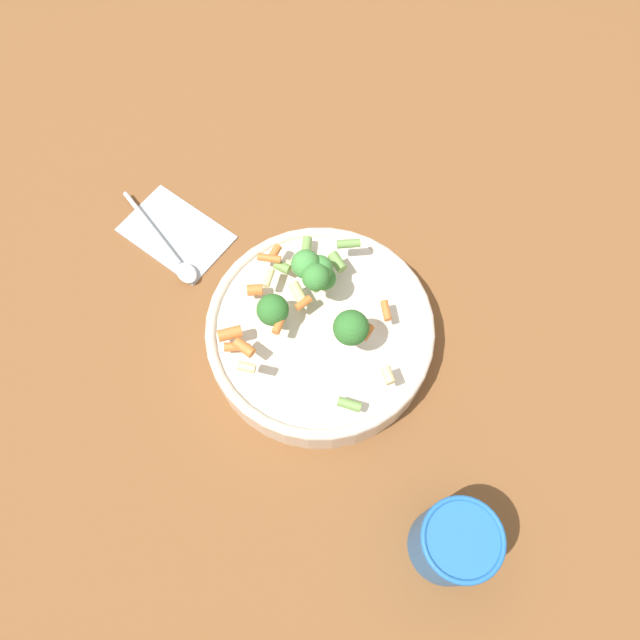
{
  "coord_description": "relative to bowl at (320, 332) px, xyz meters",
  "views": [
    {
      "loc": [
        -0.03,
        0.31,
        0.78
      ],
      "look_at": [
        0.0,
        0.0,
        0.07
      ],
      "focal_mm": 35.0,
      "sensor_mm": 36.0,
      "label": 1
    }
  ],
  "objects": [
    {
      "name": "cup",
      "position": [
        -0.17,
        0.25,
        0.03
      ],
      "size": [
        0.09,
        0.09,
        0.11
      ],
      "color": "#2366B2",
      "rests_on": "ground_plane"
    },
    {
      "name": "bowl",
      "position": [
        0.0,
        0.0,
        0.0
      ],
      "size": [
        0.29,
        0.29,
        0.05
      ],
      "color": "beige",
      "rests_on": "ground_plane"
    },
    {
      "name": "spoon",
      "position": [
        0.22,
        -0.11,
        -0.02
      ],
      "size": [
        0.14,
        0.15,
        0.01
      ],
      "rotation": [
        0.0,
        0.0,
        8.61
      ],
      "color": "silver",
      "rests_on": "napkin"
    },
    {
      "name": "ground_plane",
      "position": [
        0.0,
        0.0,
        -0.03
      ],
      "size": [
        3.0,
        3.0,
        0.0
      ],
      "primitive_type": "plane",
      "color": "brown"
    },
    {
      "name": "pasta_salad",
      "position": [
        0.01,
        -0.02,
        0.07
      ],
      "size": [
        0.22,
        0.23,
        0.08
      ],
      "color": "#8CB766",
      "rests_on": "bowl"
    },
    {
      "name": "napkin",
      "position": [
        0.22,
        -0.15,
        -0.03
      ],
      "size": [
        0.18,
        0.16,
        0.01
      ],
      "color": "#B2BCC6",
      "rests_on": "ground_plane"
    }
  ]
}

